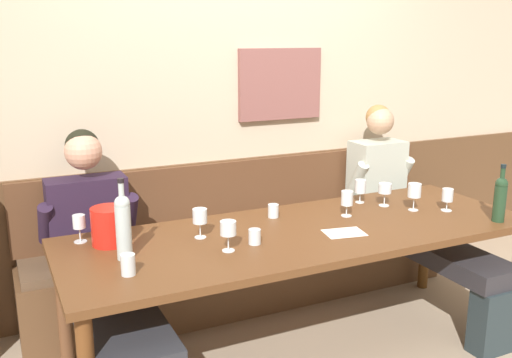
% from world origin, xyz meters
% --- Properties ---
extents(room_wall_back, '(6.80, 0.12, 2.80)m').
position_xyz_m(room_wall_back, '(0.00, 1.09, 1.40)').
color(room_wall_back, '#C7B499').
rests_on(room_wall_back, ground).
extents(wood_wainscot_panel, '(6.80, 0.03, 0.95)m').
position_xyz_m(wood_wainscot_panel, '(0.00, 1.04, 0.47)').
color(wood_wainscot_panel, brown).
rests_on(wood_wainscot_panel, ground).
extents(wall_bench, '(2.88, 0.42, 0.94)m').
position_xyz_m(wall_bench, '(0.00, 0.83, 0.28)').
color(wall_bench, brown).
rests_on(wall_bench, ground).
extents(dining_table, '(2.58, 0.91, 0.73)m').
position_xyz_m(dining_table, '(0.00, 0.13, 0.67)').
color(dining_table, brown).
rests_on(dining_table, ground).
extents(person_right_seat, '(0.54, 1.32, 1.25)m').
position_xyz_m(person_right_seat, '(-1.02, 0.41, 0.59)').
color(person_right_seat, '#332D3A').
rests_on(person_right_seat, ground).
extents(person_left_seat, '(0.47, 1.32, 1.28)m').
position_xyz_m(person_left_seat, '(1.00, 0.45, 0.62)').
color(person_left_seat, '#253135').
rests_on(person_left_seat, ground).
extents(ice_bucket, '(0.18, 0.18, 0.19)m').
position_xyz_m(ice_bucket, '(-0.98, 0.35, 0.83)').
color(ice_bucket, red).
rests_on(ice_bucket, dining_table).
extents(wine_bottle_clear_water, '(0.07, 0.07, 0.39)m').
position_xyz_m(wine_bottle_clear_water, '(-0.96, 0.13, 0.90)').
color(wine_bottle_clear_water, '#B1C2C2').
rests_on(wine_bottle_clear_water, dining_table).
extents(wine_bottle_amber_mid, '(0.07, 0.07, 0.33)m').
position_xyz_m(wine_bottle_amber_mid, '(1.06, -0.22, 0.87)').
color(wine_bottle_amber_mid, '#203B23').
rests_on(wine_bottle_amber_mid, dining_table).
extents(wine_glass_mid_right, '(0.08, 0.08, 0.14)m').
position_xyz_m(wine_glass_mid_right, '(0.67, 0.30, 0.84)').
color(wine_glass_mid_right, silver).
rests_on(wine_glass_mid_right, dining_table).
extents(wine_glass_right_end, '(0.07, 0.07, 0.14)m').
position_xyz_m(wine_glass_right_end, '(0.95, 0.06, 0.82)').
color(wine_glass_right_end, silver).
rests_on(wine_glass_right_end, dining_table).
extents(wine_glass_by_bottle, '(0.07, 0.07, 0.15)m').
position_xyz_m(wine_glass_by_bottle, '(0.58, 0.43, 0.83)').
color(wine_glass_by_bottle, silver).
rests_on(wine_glass_by_bottle, dining_table).
extents(wine_glass_near_bucket, '(0.07, 0.07, 0.15)m').
position_xyz_m(wine_glass_near_bucket, '(0.35, 0.23, 0.83)').
color(wine_glass_near_bucket, silver).
rests_on(wine_glass_near_bucket, dining_table).
extents(wine_glass_left_end, '(0.08, 0.08, 0.17)m').
position_xyz_m(wine_glass_left_end, '(0.77, 0.15, 0.85)').
color(wine_glass_left_end, silver).
rests_on(wine_glass_left_end, dining_table).
extents(wine_glass_center_rear, '(0.08, 0.08, 0.16)m').
position_xyz_m(wine_glass_center_rear, '(-0.54, 0.25, 0.85)').
color(wine_glass_center_rear, silver).
rests_on(wine_glass_center_rear, dining_table).
extents(wine_glass_mid_left, '(0.07, 0.07, 0.14)m').
position_xyz_m(wine_glass_mid_left, '(-1.11, 0.45, 0.83)').
color(wine_glass_mid_left, silver).
rests_on(wine_glass_mid_left, dining_table).
extents(wine_glass_center_front, '(0.08, 0.08, 0.15)m').
position_xyz_m(wine_glass_center_front, '(-0.48, 0.01, 0.84)').
color(wine_glass_center_front, silver).
rests_on(wine_glass_center_front, dining_table).
extents(water_tumbler_center, '(0.06, 0.06, 0.08)m').
position_xyz_m(water_tumbler_center, '(-0.33, 0.04, 0.77)').
color(water_tumbler_center, silver).
rests_on(water_tumbler_center, dining_table).
extents(water_tumbler_right, '(0.06, 0.06, 0.08)m').
position_xyz_m(water_tumbler_right, '(-0.05, 0.39, 0.77)').
color(water_tumbler_right, silver).
rests_on(water_tumbler_right, dining_table).
extents(water_tumbler_left, '(0.06, 0.06, 0.09)m').
position_xyz_m(water_tumbler_left, '(-0.99, -0.07, 0.78)').
color(water_tumbler_left, silver).
rests_on(water_tumbler_left, dining_table).
extents(tasting_sheet_left_guest, '(0.23, 0.19, 0.00)m').
position_xyz_m(tasting_sheet_left_guest, '(0.17, -0.01, 0.73)').
color(tasting_sheet_left_guest, white).
rests_on(tasting_sheet_left_guest, dining_table).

